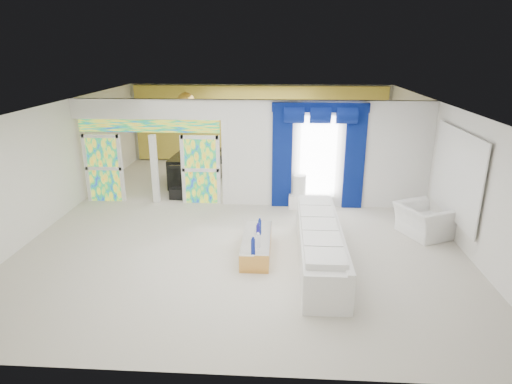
# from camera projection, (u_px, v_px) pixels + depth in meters

# --- Properties ---
(floor) EXTENTS (12.00, 12.00, 0.00)m
(floor) POSITION_uv_depth(u_px,v_px,m) (248.00, 216.00, 11.78)
(floor) COLOR #B7AF9E
(floor) RESTS_ON ground
(dividing_wall) EXTENTS (5.70, 0.18, 3.00)m
(dividing_wall) POSITION_uv_depth(u_px,v_px,m) (327.00, 155.00, 12.12)
(dividing_wall) COLOR white
(dividing_wall) RESTS_ON ground
(dividing_header) EXTENTS (4.30, 0.18, 0.55)m
(dividing_header) POSITION_uv_depth(u_px,v_px,m) (147.00, 109.00, 12.02)
(dividing_header) COLOR white
(dividing_header) RESTS_ON dividing_wall
(stained_panel_left) EXTENTS (0.95, 0.04, 2.00)m
(stained_panel_left) POSITION_uv_depth(u_px,v_px,m) (104.00, 168.00, 12.65)
(stained_panel_left) COLOR #994C3F
(stained_panel_left) RESTS_ON ground
(stained_panel_right) EXTENTS (0.95, 0.04, 2.00)m
(stained_panel_right) POSITION_uv_depth(u_px,v_px,m) (201.00, 170.00, 12.49)
(stained_panel_right) COLOR #994C3F
(stained_panel_right) RESTS_ON ground
(stained_transom) EXTENTS (4.00, 0.05, 0.35)m
(stained_transom) POSITION_uv_depth(u_px,v_px,m) (149.00, 126.00, 12.17)
(stained_transom) COLOR #994C3F
(stained_transom) RESTS_ON dividing_header
(window_pane) EXTENTS (1.00, 0.02, 2.30)m
(window_pane) POSITION_uv_depth(u_px,v_px,m) (318.00, 157.00, 12.06)
(window_pane) COLOR white
(window_pane) RESTS_ON dividing_wall
(blue_drape_left) EXTENTS (0.55, 0.10, 2.80)m
(blue_drape_left) POSITION_uv_depth(u_px,v_px,m) (282.00, 159.00, 12.10)
(blue_drape_left) COLOR #030845
(blue_drape_left) RESTS_ON ground
(blue_drape_right) EXTENTS (0.55, 0.10, 2.80)m
(blue_drape_right) POSITION_uv_depth(u_px,v_px,m) (355.00, 160.00, 11.99)
(blue_drape_right) COLOR #030845
(blue_drape_right) RESTS_ON ground
(blue_pelmet) EXTENTS (2.60, 0.12, 0.25)m
(blue_pelmet) POSITION_uv_depth(u_px,v_px,m) (321.00, 107.00, 11.59)
(blue_pelmet) COLOR #030845
(blue_pelmet) RESTS_ON dividing_wall
(wall_mirror) EXTENTS (0.04, 2.70, 1.90)m
(wall_mirror) POSITION_uv_depth(u_px,v_px,m) (457.00, 175.00, 10.05)
(wall_mirror) COLOR white
(wall_mirror) RESTS_ON ground
(gold_curtains) EXTENTS (9.70, 0.12, 2.90)m
(gold_curtains) POSITION_uv_depth(u_px,v_px,m) (259.00, 124.00, 16.88)
(gold_curtains) COLOR #BA8F2C
(gold_curtains) RESTS_ON ground
(white_sofa) EXTENTS (0.87, 4.00, 0.76)m
(white_sofa) POSITION_uv_depth(u_px,v_px,m) (320.00, 245.00, 9.17)
(white_sofa) COLOR white
(white_sofa) RESTS_ON ground
(coffee_table) EXTENTS (0.61, 1.81, 0.40)m
(coffee_table) POSITION_uv_depth(u_px,v_px,m) (257.00, 245.00, 9.59)
(coffee_table) COLOR gold
(coffee_table) RESTS_ON ground
(console_table) EXTENTS (1.18, 0.40, 0.39)m
(console_table) POSITION_uv_depth(u_px,v_px,m) (309.00, 202.00, 12.31)
(console_table) COLOR white
(console_table) RESTS_ON ground
(table_lamp) EXTENTS (0.36, 0.36, 0.58)m
(table_lamp) POSITION_uv_depth(u_px,v_px,m) (299.00, 185.00, 12.17)
(table_lamp) COLOR silver
(table_lamp) RESTS_ON console_table
(armchair) EXTENTS (1.42, 1.49, 0.76)m
(armchair) POSITION_uv_depth(u_px,v_px,m) (423.00, 221.00, 10.48)
(armchair) COLOR white
(armchair) RESTS_ON ground
(grand_piano) EXTENTS (1.54, 1.97, 0.96)m
(grand_piano) POSITION_uv_depth(u_px,v_px,m) (196.00, 169.00, 14.50)
(grand_piano) COLOR black
(grand_piano) RESTS_ON ground
(piano_bench) EXTENTS (1.00, 0.44, 0.33)m
(piano_bench) POSITION_uv_depth(u_px,v_px,m) (187.00, 193.00, 13.09)
(piano_bench) COLOR black
(piano_bench) RESTS_ON ground
(tv_console) EXTENTS (0.55, 0.51, 0.72)m
(tv_console) POSITION_uv_depth(u_px,v_px,m) (112.00, 175.00, 14.29)
(tv_console) COLOR #A47552
(tv_console) RESTS_ON ground
(chandelier) EXTENTS (0.60, 0.60, 0.60)m
(chandelier) POSITION_uv_depth(u_px,v_px,m) (186.00, 101.00, 14.28)
(chandelier) COLOR gold
(chandelier) RESTS_ON ceiling
(decanters) EXTENTS (0.17, 1.22, 0.28)m
(decanters) POSITION_uv_depth(u_px,v_px,m) (257.00, 234.00, 9.42)
(decanters) COLOR navy
(decanters) RESTS_ON coffee_table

